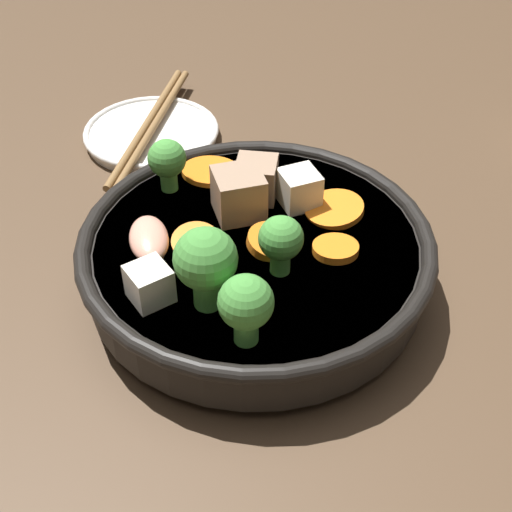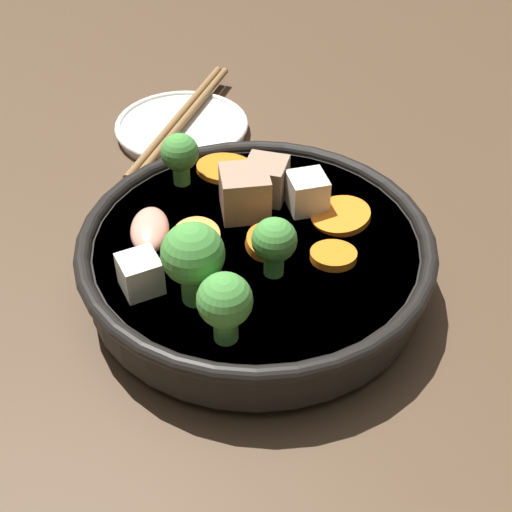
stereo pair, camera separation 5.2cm
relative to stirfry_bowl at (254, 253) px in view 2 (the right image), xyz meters
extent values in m
plane|color=#4C3826|center=(0.00, 0.00, -0.04)|extent=(3.00, 3.00, 0.00)
cylinder|color=black|center=(0.00, 0.00, -0.03)|extent=(0.13, 0.13, 0.01)
cylinder|color=black|center=(0.00, 0.00, -0.01)|extent=(0.25, 0.25, 0.04)
torus|color=black|center=(0.00, 0.00, 0.01)|extent=(0.26, 0.26, 0.01)
cylinder|color=brown|center=(0.00, 0.00, 0.00)|extent=(0.23, 0.23, 0.02)
cylinder|color=orange|center=(-0.07, 0.06, 0.01)|extent=(0.05, 0.05, 0.01)
cylinder|color=orange|center=(0.04, 0.06, 0.01)|extent=(0.06, 0.06, 0.01)
cylinder|color=orange|center=(0.01, 0.00, 0.01)|extent=(0.04, 0.04, 0.01)
cylinder|color=orange|center=(-0.04, -0.02, 0.01)|extent=(0.05, 0.05, 0.01)
cylinder|color=orange|center=(0.06, 0.02, 0.01)|extent=(0.05, 0.05, 0.01)
cylinder|color=#59B84C|center=(-0.09, 0.03, 0.02)|extent=(0.01, 0.01, 0.02)
sphere|color=#47933D|center=(-0.09, 0.03, 0.04)|extent=(0.03, 0.03, 0.03)
cylinder|color=#59B84C|center=(0.04, -0.09, 0.02)|extent=(0.02, 0.02, 0.02)
sphere|color=#47933D|center=(0.04, -0.09, 0.04)|extent=(0.03, 0.03, 0.03)
cylinder|color=#59B84C|center=(0.01, -0.07, 0.02)|extent=(0.02, 0.02, 0.02)
sphere|color=#47933D|center=(0.01, -0.07, 0.05)|extent=(0.04, 0.04, 0.04)
cylinder|color=#59B84C|center=(0.03, -0.02, 0.02)|extent=(0.01, 0.01, 0.02)
sphere|color=#47933D|center=(0.03, -0.02, 0.04)|extent=(0.03, 0.03, 0.03)
cube|color=silver|center=(0.01, 0.06, 0.02)|extent=(0.04, 0.04, 0.03)
cube|color=#9E7F66|center=(-0.03, 0.03, 0.03)|extent=(0.05, 0.05, 0.03)
cube|color=#9E7F66|center=(-0.02, 0.05, 0.03)|extent=(0.04, 0.04, 0.03)
cube|color=silver|center=(-0.04, -0.08, 0.02)|extent=(0.03, 0.03, 0.03)
ellipsoid|color=#EA9E84|center=(-0.06, -0.04, 0.02)|extent=(0.05, 0.06, 0.02)
cylinder|color=white|center=(-0.18, 0.14, -0.03)|extent=(0.12, 0.12, 0.01)
torus|color=white|center=(-0.18, 0.14, -0.03)|extent=(0.13, 0.13, 0.01)
cylinder|color=olive|center=(-0.18, 0.15, -0.02)|extent=(0.06, 0.21, 0.01)
cylinder|color=olive|center=(-0.19, 0.14, -0.02)|extent=(0.06, 0.21, 0.01)
camera|label=1|loc=(0.17, -0.35, 0.34)|focal=50.00mm
camera|label=2|loc=(0.22, -0.32, 0.34)|focal=50.00mm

